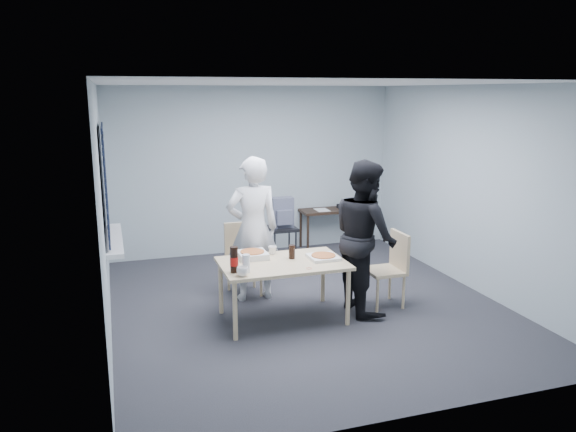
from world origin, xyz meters
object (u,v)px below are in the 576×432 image
object	(u,v)px
stool	(282,234)
backpack	(282,213)
mug_a	(243,271)
person_white	(253,229)
dining_table	(283,267)
mug_b	(272,250)
person_black	(365,236)
chair_right	(391,264)
side_table	(330,214)
soda_bottle	(234,260)
chair_far	(243,253)

from	to	relation	value
stool	backpack	xyz separation A→B (m)	(-0.00, -0.01, 0.33)
mug_a	person_white	bearing A→B (deg)	70.25
dining_table	mug_b	xyz separation A→B (m)	(-0.02, 0.34, 0.11)
person_black	mug_b	size ratio (longest dim) A/B	17.70
chair_right	mug_b	world-z (taller)	chair_right
side_table	soda_bottle	size ratio (longest dim) A/B	3.51
backpack	mug_a	bearing A→B (deg)	-134.05
chair_far	backpack	size ratio (longest dim) A/B	2.00
dining_table	backpack	bearing A→B (deg)	72.82
side_table	soda_bottle	xyz separation A→B (m)	(-2.21, -2.80, 0.24)
chair_far	person_black	xyz separation A→B (m)	(1.21, -1.02, 0.37)
soda_bottle	person_white	bearing A→B (deg)	64.61
dining_table	mug_a	size ratio (longest dim) A/B	11.21
person_white	stool	xyz separation A→B (m)	(0.77, 1.28, -0.44)
dining_table	chair_right	xyz separation A→B (m)	(1.36, 0.02, -0.10)
chair_far	backpack	bearing A→B (deg)	49.42
chair_far	chair_right	xyz separation A→B (m)	(1.58, -1.00, 0.00)
person_black	mug_a	size ratio (longest dim) A/B	14.39
chair_far	mug_a	size ratio (longest dim) A/B	7.24
person_black	backpack	bearing A→B (deg)	10.64
dining_table	person_black	distance (m)	1.03
person_white	soda_bottle	world-z (taller)	person_white
chair_right	backpack	xyz separation A→B (m)	(-0.74, 1.97, 0.26)
side_table	mug_a	world-z (taller)	mug_a
chair_right	mug_a	size ratio (longest dim) A/B	7.24
person_white	mug_a	world-z (taller)	person_white
soda_bottle	mug_a	bearing A→B (deg)	-69.01
dining_table	chair_far	world-z (taller)	chair_far
chair_right	dining_table	bearing A→B (deg)	-178.97
person_black	soda_bottle	size ratio (longest dim) A/B	6.42
mug_b	backpack	bearing A→B (deg)	68.99
person_white	person_black	bearing A→B (deg)	147.42
chair_right	person_white	world-z (taller)	person_white
person_white	side_table	bearing A→B (deg)	-133.35
chair_far	person_white	bearing A→B (deg)	-77.46
chair_right	soda_bottle	size ratio (longest dim) A/B	3.23
soda_bottle	stool	bearing A→B (deg)	61.28
chair_right	backpack	bearing A→B (deg)	110.66
chair_right	soda_bottle	bearing A→B (deg)	-173.63
dining_table	mug_a	world-z (taller)	mug_a
person_black	stool	world-z (taller)	person_black
chair_far	side_table	world-z (taller)	chair_far
stool	mug_a	world-z (taller)	mug_a
dining_table	soda_bottle	xyz separation A→B (m)	(-0.59, -0.19, 0.19)
stool	mug_a	bearing A→B (deg)	-116.15
backpack	person_black	bearing A→B (deg)	-97.14
stool	soda_bottle	size ratio (longest dim) A/B	2.02
dining_table	chair_far	distance (m)	1.05
dining_table	stool	size ratio (longest dim) A/B	2.47
chair_right	chair_far	bearing A→B (deg)	147.65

